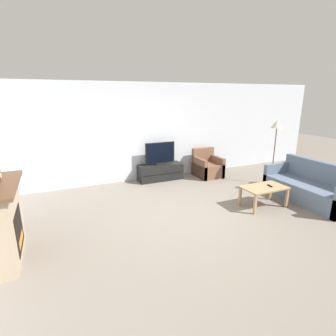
{
  "coord_description": "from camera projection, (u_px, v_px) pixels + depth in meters",
  "views": [
    {
      "loc": [
        -2.4,
        -4.3,
        2.36
      ],
      "look_at": [
        -0.21,
        0.63,
        0.85
      ],
      "focal_mm": 28.0,
      "sensor_mm": 36.0,
      "label": 1
    }
  ],
  "objects": [
    {
      "name": "fireplace",
      "position": [
        3.0,
        222.0,
        3.79
      ],
      "size": [
        0.49,
        1.37,
        1.16
      ],
      "color": "tan",
      "rests_on": "ground"
    },
    {
      "name": "ground_plane",
      "position": [
        190.0,
        214.0,
        5.36
      ],
      "size": [
        24.0,
        24.0,
        0.0
      ],
      "primitive_type": "plane",
      "color": "slate"
    },
    {
      "name": "tv",
      "position": [
        160.0,
        154.0,
        7.35
      ],
      "size": [
        0.87,
        0.18,
        0.63
      ],
      "color": "black",
      "rests_on": "tv_stand"
    },
    {
      "name": "coffee_table",
      "position": [
        264.0,
        189.0,
        5.64
      ],
      "size": [
        0.95,
        0.55,
        0.45
      ],
      "color": "#A37F56",
      "rests_on": "ground"
    },
    {
      "name": "tv_stand",
      "position": [
        160.0,
        172.0,
        7.49
      ],
      "size": [
        1.27,
        0.46,
        0.46
      ],
      "color": "black",
      "rests_on": "ground"
    },
    {
      "name": "armchair",
      "position": [
        207.0,
        167.0,
        7.82
      ],
      "size": [
        0.7,
        0.76,
        0.82
      ],
      "color": "brown",
      "rests_on": "ground"
    },
    {
      "name": "floor_lamp",
      "position": [
        277.0,
        129.0,
        6.83
      ],
      "size": [
        0.3,
        0.3,
        1.75
      ],
      "color": "black",
      "rests_on": "ground"
    },
    {
      "name": "wall_back",
      "position": [
        146.0,
        132.0,
        7.33
      ],
      "size": [
        12.0,
        0.06,
        2.7
      ],
      "color": "silver",
      "rests_on": "ground"
    },
    {
      "name": "remote",
      "position": [
        270.0,
        186.0,
        5.66
      ],
      "size": [
        0.07,
        0.16,
        0.02
      ],
      "rotation": [
        0.0,
        0.0,
        -0.23
      ],
      "color": "black",
      "rests_on": "coffee_table"
    },
    {
      "name": "couch",
      "position": [
        310.0,
        188.0,
        6.01
      ],
      "size": [
        0.88,
        1.94,
        0.88
      ],
      "color": "slate",
      "rests_on": "ground"
    }
  ]
}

